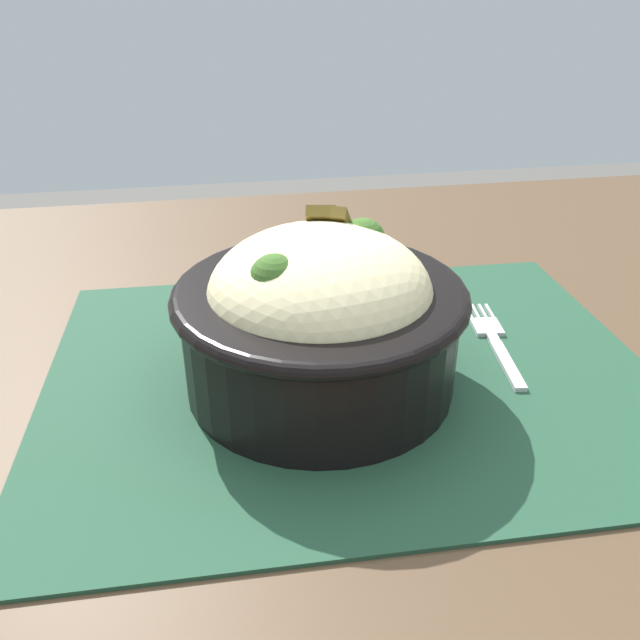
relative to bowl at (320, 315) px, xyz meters
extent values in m
cube|color=#4C3826|center=(0.04, 0.02, -0.07)|extent=(1.07, 0.84, 0.03)
cylinder|color=#412F20|center=(0.52, 0.37, -0.45)|extent=(0.04, 0.04, 0.73)
cube|color=#1E422D|center=(0.02, 0.01, -0.06)|extent=(0.44, 0.34, 0.00)
cylinder|color=black|center=(0.00, 0.00, -0.02)|extent=(0.18, 0.18, 0.08)
torus|color=black|center=(0.00, 0.00, 0.02)|extent=(0.20, 0.20, 0.01)
ellipsoid|color=beige|center=(0.00, 0.00, 0.02)|extent=(0.16, 0.16, 0.08)
sphere|color=#365C22|center=(-0.03, -0.02, 0.04)|extent=(0.03, 0.03, 0.03)
sphere|color=#365C22|center=(0.03, 0.03, 0.04)|extent=(0.03, 0.03, 0.03)
cylinder|color=orange|center=(0.00, 0.02, 0.04)|extent=(0.03, 0.02, 0.01)
cylinder|color=orange|center=(0.00, 0.02, 0.04)|extent=(0.02, 0.04, 0.01)
cube|color=brown|center=(0.02, 0.04, 0.05)|extent=(0.03, 0.04, 0.04)
cube|color=brown|center=(0.01, 0.05, 0.05)|extent=(0.03, 0.04, 0.04)
cube|color=#B9B9B9|center=(0.14, 0.00, -0.05)|extent=(0.02, 0.06, 0.00)
cube|color=#B9B9B9|center=(0.14, 0.03, -0.05)|extent=(0.01, 0.01, 0.00)
cube|color=#B9B9B9|center=(0.15, 0.05, -0.05)|extent=(0.03, 0.03, 0.00)
cube|color=#B9B9B9|center=(0.16, 0.08, -0.05)|extent=(0.01, 0.02, 0.00)
cube|color=#B9B9B9|center=(0.15, 0.08, -0.05)|extent=(0.01, 0.02, 0.00)
cube|color=#B9B9B9|center=(0.15, 0.08, -0.05)|extent=(0.01, 0.02, 0.00)
cube|color=#B9B9B9|center=(0.14, 0.08, -0.05)|extent=(0.01, 0.02, 0.00)
camera|label=1|loc=(-0.06, -0.37, 0.21)|focal=36.55mm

